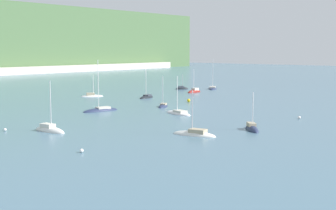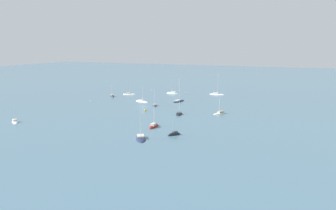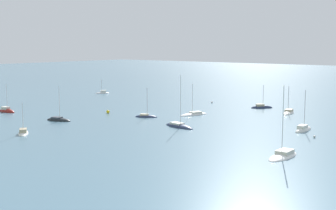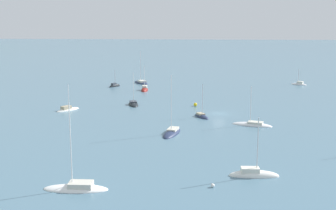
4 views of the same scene
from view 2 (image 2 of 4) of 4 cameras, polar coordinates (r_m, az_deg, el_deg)
name	(u,v)px [view 2 (image 2 of 4)]	position (r m, az deg, el deg)	size (l,w,h in m)	color
ground_plane	(143,107)	(149.28, -4.38, -0.27)	(600.00, 600.00, 0.00)	slate
sailboat_0	(141,139)	(98.76, -4.77, -5.84)	(8.77, 6.88, 11.20)	#232D4C
sailboat_1	(129,94)	(186.03, -6.77, 1.86)	(3.91, 7.95, 8.06)	white
sailboat_2	(154,127)	(112.32, -2.50, -3.79)	(6.46, 2.13, 8.38)	maroon
sailboat_3	(220,114)	(134.78, 9.04, -1.48)	(6.42, 5.47, 6.93)	white
sailboat_4	(155,106)	(150.72, -2.33, -0.11)	(5.90, 4.22, 8.13)	#232D4C
sailboat_5	(174,135)	(102.43, 1.06, -5.21)	(4.48, 3.63, 6.08)	black
sailboat_6	(15,122)	(130.95, -25.10, -2.72)	(4.28, 5.33, 5.67)	silver
sailboat_7	(179,114)	(132.32, 1.93, -1.61)	(7.09, 3.94, 9.04)	black
sailboat_8	(173,93)	(188.09, 0.82, 2.04)	(2.21, 7.30, 9.55)	white
sailboat_9	(179,101)	(161.85, 1.87, 0.64)	(9.08, 4.35, 12.29)	#232D4C
sailboat_10	(217,94)	(186.53, 8.50, 1.86)	(3.15, 8.79, 12.37)	white
sailboat_11	(142,102)	(161.81, -4.57, 0.60)	(5.09, 8.85, 8.78)	silver
sailboat_12	(112,96)	(179.87, -9.72, 1.49)	(5.75, 5.61, 7.47)	#232D4C
mooring_buoy_0	(91,101)	(166.14, -13.27, 0.69)	(0.59, 0.59, 0.59)	white
mooring_buoy_1	(185,93)	(190.26, 3.05, 2.17)	(0.53, 0.53, 0.53)	white
mooring_buoy_2	(152,90)	(201.62, -2.85, 2.64)	(0.54, 0.54, 0.54)	white
mooring_buoy_3	(145,110)	(139.34, -3.99, -0.85)	(0.88, 0.88, 0.88)	yellow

